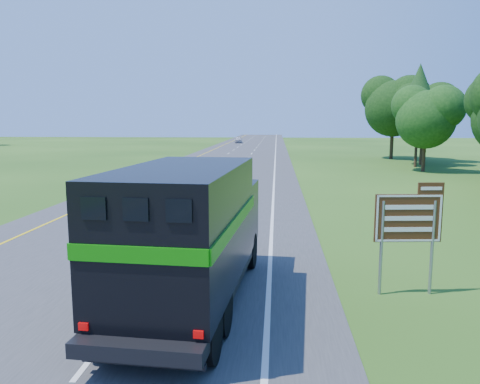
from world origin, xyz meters
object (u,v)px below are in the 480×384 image
at_px(horse_truck, 191,231).
at_px(far_car, 238,140).
at_px(white_suv, 166,171).
at_px(exit_sign, 409,223).

bearing_deg(horse_truck, far_car, 98.06).
bearing_deg(white_suv, horse_truck, -70.22).
bearing_deg(white_suv, far_car, 94.95).
relative_size(white_suv, far_car, 1.63).
height_order(horse_truck, white_suv, horse_truck).
bearing_deg(far_car, exit_sign, -86.53).
bearing_deg(exit_sign, white_suv, 112.35).
distance_m(horse_truck, white_suv, 26.08).
distance_m(far_car, exit_sign, 96.50).
relative_size(far_car, exit_sign, 1.28).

